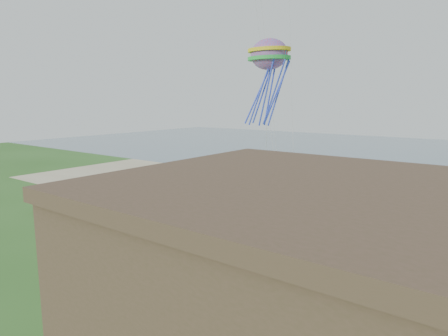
{
  "coord_description": "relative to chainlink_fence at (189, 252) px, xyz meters",
  "views": [
    {
      "loc": [
        15.46,
        -10.97,
        9.58
      ],
      "look_at": [
        1.1,
        8.0,
        5.53
      ],
      "focal_mm": 32.0,
      "sensor_mm": 36.0,
      "label": 1
    }
  ],
  "objects": [
    {
      "name": "ocean",
      "position": [
        0.0,
        60.0,
        -0.55
      ],
      "size": [
        160.0,
        68.0,
        0.02
      ],
      "primitive_type": "cube",
      "color": "slate",
      "rests_on": "ground"
    },
    {
      "name": "picnic_table",
      "position": [
        7.42,
        -4.56,
        -0.19
      ],
      "size": [
        1.8,
        1.42,
        0.71
      ],
      "primitive_type": null,
      "rotation": [
        0.0,
        0.0,
        0.09
      ],
      "color": "brown",
      "rests_on": "ground"
    },
    {
      "name": "octopus_kite",
      "position": [
        1.43,
        6.47,
        10.41
      ],
      "size": [
        3.42,
        2.71,
        6.31
      ],
      "primitive_type": null,
      "rotation": [
        0.0,
        0.0,
        0.19
      ],
      "color": "#FE284E"
    },
    {
      "name": "chainlink_fence",
      "position": [
        0.0,
        0.0,
        0.0
      ],
      "size": [
        36.2,
        0.2,
        1.25
      ],
      "primitive_type": null,
      "color": "#493929",
      "rests_on": "ground"
    },
    {
      "name": "sand_beach",
      "position": [
        0.0,
        16.0,
        -0.55
      ],
      "size": [
        72.0,
        20.0,
        0.02
      ],
      "primitive_type": "cube",
      "color": "tan",
      "rests_on": "ground"
    },
    {
      "name": "ground",
      "position": [
        0.0,
        -6.0,
        -0.55
      ],
      "size": [
        160.0,
        160.0,
        0.0
      ],
      "primitive_type": "plane",
      "color": "#306121",
      "rests_on": "ground"
    }
  ]
}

